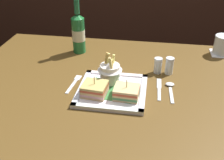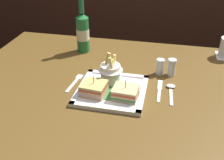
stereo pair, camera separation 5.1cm
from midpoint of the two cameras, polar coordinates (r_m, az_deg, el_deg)
The scene contains 11 objects.
dining_table at distance 1.14m, azimuth 1.33°, elevation -5.78°, with size 1.26×0.94×0.75m.
square_plate at distance 1.04m, azimuth 1.35°, elevation -2.27°, with size 0.26×0.26×0.02m.
sandwich_half_left at distance 1.00m, azimuth -2.37°, elevation -1.82°, with size 0.09×0.09×0.08m.
sandwich_half_right at distance 0.98m, azimuth 4.31°, elevation -2.68°, with size 0.09×0.08×0.07m.
fries_cup at distance 1.06m, azimuth 1.04°, elevation 2.07°, with size 0.10×0.10×0.12m.
beer_bottle at distance 1.33m, azimuth -5.07°, elevation 10.06°, with size 0.06×0.06×0.27m.
fork at distance 1.11m, azimuth -6.45°, elevation -0.38°, with size 0.03×0.14×0.00m.
knife at distance 1.07m, azimuth 11.28°, elevation -1.99°, with size 0.02×0.16×0.00m.
spoon at distance 1.08m, azimuth 13.58°, elevation -1.87°, with size 0.03×0.14×0.01m.
salt_shaker at distance 1.17m, azimuth 11.26°, elevation 2.55°, with size 0.03×0.03×0.07m.
pepper_shaker at distance 1.17m, azimuth 13.60°, elevation 2.39°, with size 0.04×0.04×0.07m.
Camera 2 is at (0.20, -0.89, 1.33)m, focal length 43.55 mm.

